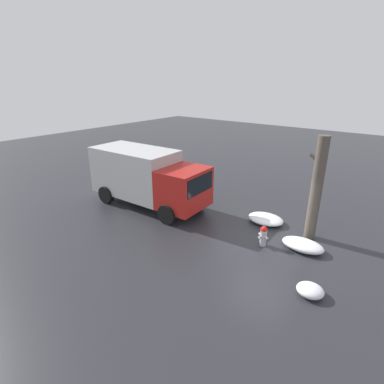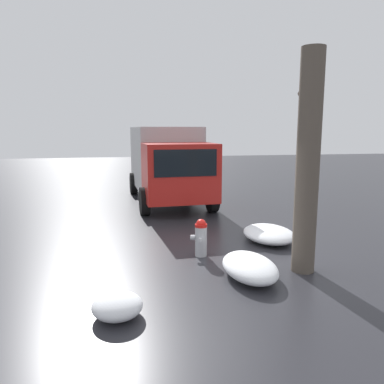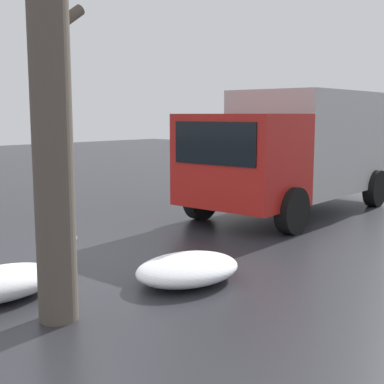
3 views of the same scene
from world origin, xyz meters
The scene contains 6 objects.
ground_plane centered at (0.00, 0.00, 0.00)m, with size 60.00×60.00×0.00m, color #28282D.
fire_hydrant centered at (0.00, 0.00, 0.42)m, with size 0.46×0.36×0.81m.
tree_trunk centered at (-1.21, -1.75, 2.08)m, with size 0.66×0.43×4.15m.
delivery_truck centered at (6.43, -0.10, 1.52)m, with size 6.27×2.74×2.79m.
snow_pile_by_hydrant centered at (-1.32, -0.63, 0.19)m, with size 1.55×0.95×0.39m.
snow_pile_curbside centered at (0.76, -1.87, 0.18)m, with size 1.59×1.19×0.36m.
Camera 3 is at (-4.38, -6.70, 2.26)m, focal length 50.00 mm.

